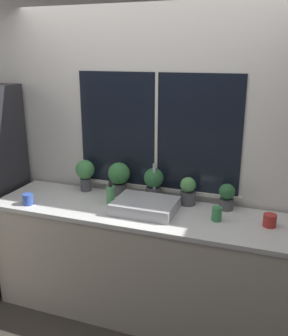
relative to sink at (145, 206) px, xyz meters
The scene contains 14 objects.
ground_plane 1.03m from the sink, 95.54° to the right, with size 14.00×14.00×0.00m, color #38332D.
wall_back 0.54m from the sink, 94.35° to the left, with size 8.00×0.09×2.70m.
wall_left 2.60m from the sink, 152.37° to the left, with size 0.06×7.00×2.70m.
counter 0.51m from the sink, 166.10° to the left, with size 2.46×0.65×0.94m.
sink is the anchor object (origin of this frame).
potted_plant_far_left 0.72m from the sink, 159.15° to the left, with size 0.17×0.17×0.28m.
potted_plant_left 0.43m from the sink, 142.83° to the left, with size 0.19×0.19×0.29m.
potted_plant_center 0.27m from the sink, 93.84° to the left, with size 0.16×0.16×0.28m.
potted_plant_right 0.38m from the sink, 42.22° to the left, with size 0.13×0.13×0.23m.
potted_plant_far_right 0.64m from the sink, 23.10° to the left, with size 0.13×0.13×0.21m.
soap_bottle 0.32m from the sink, behind, with size 0.07×0.07×0.20m.
mug_green 0.55m from the sink, ahead, with size 0.07×0.07×0.10m.
mug_red 0.93m from the sink, ahead, with size 0.09×0.09×0.09m.
mug_blue 0.97m from the sink, 168.07° to the right, with size 0.09×0.09×0.09m.
Camera 1 is at (0.94, -2.25, 2.12)m, focal length 40.00 mm.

